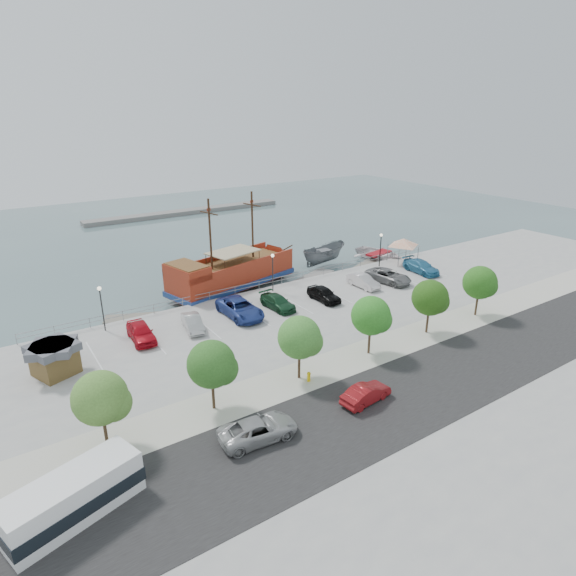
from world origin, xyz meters
TOP-DOWN VIEW (x-y plane):
  - ground at (0.00, 0.00)m, footprint 160.00×160.00m
  - land_slab at (0.00, -21.00)m, footprint 100.00×58.00m
  - street at (0.00, -16.00)m, footprint 100.00×8.00m
  - sidewalk at (0.00, -10.00)m, footprint 100.00×4.00m
  - seawall_railing at (0.00, 7.80)m, footprint 50.00×0.06m
  - far_shore at (10.00, 55.00)m, footprint 40.00×3.00m
  - pirate_ship at (-0.92, 12.18)m, footprint 18.60×9.08m
  - patrol_boat at (12.08, 12.99)m, footprint 7.19×3.25m
  - speedboat at (19.90, 10.59)m, footprint 6.25×7.88m
  - dock_west at (-13.99, 9.20)m, footprint 7.21×4.62m
  - dock_mid at (7.24, 9.20)m, footprint 7.94×4.83m
  - dock_east at (15.79, 9.20)m, footprint 6.46×4.15m
  - shed at (-23.02, 0.79)m, footprint 3.94×3.94m
  - canopy_tent at (19.49, 5.94)m, footprint 5.54×5.54m
  - street_van at (-14.10, -14.41)m, footprint 5.15×2.75m
  - street_sedan at (-5.95, -15.09)m, footprint 4.02×1.77m
  - shuttle_bus at (-24.66, -14.50)m, footprint 7.09×4.20m
  - fire_hydrant at (-7.68, -10.80)m, footprint 0.28×0.28m
  - lamp_post_left at (-18.00, 6.50)m, footprint 0.36×0.36m
  - lamp_post_mid at (0.00, 6.50)m, footprint 0.36×0.36m
  - lamp_post_right at (16.00, 6.50)m, footprint 0.36×0.36m
  - tree_a at (-21.85, -10.07)m, footprint 3.30×3.20m
  - tree_b at (-14.85, -10.07)m, footprint 3.30×3.20m
  - tree_c at (-7.85, -10.07)m, footprint 3.30×3.20m
  - tree_d at (-0.85, -10.07)m, footprint 3.30×3.20m
  - tree_e at (6.15, -10.07)m, footprint 3.30×3.20m
  - tree_f at (13.15, -10.07)m, footprint 3.30×3.20m
  - parked_car_a at (-15.84, 2.74)m, footprint 2.13×4.71m
  - parked_car_b at (-11.24, 2.27)m, footprint 2.12×4.26m
  - parked_car_c at (-6.24, 2.52)m, footprint 2.85×6.04m
  - parked_car_d at (-2.16, 2.15)m, footprint 2.15×4.69m
  - parked_car_e at (3.01, 1.23)m, footprint 1.78×4.35m
  - parked_car_f at (9.17, 1.96)m, footprint 1.51×4.30m
  - parked_car_g at (12.64, 1.56)m, footprint 3.58×5.88m
  - parked_car_h at (18.52, 1.88)m, footprint 2.53×5.34m

SIDE VIEW (x-z plane):
  - ground at x=0.00m, z-range -1.00..-1.00m
  - dock_east at x=15.79m, z-range -1.00..-0.64m
  - dock_west at x=-13.99m, z-range -1.00..-0.60m
  - dock_mid at x=7.24m, z-range -1.00..-0.56m
  - land_slab at x=0.00m, z-range -1.20..0.00m
  - far_shore at x=10.00m, z-range -1.00..-0.20m
  - speedboat at x=19.90m, z-range -1.00..0.47m
  - street at x=0.00m, z-range -0.01..0.03m
  - sidewalk at x=0.00m, z-range -0.01..0.04m
  - patrol_boat at x=12.08m, z-range -1.00..1.70m
  - fire_hydrant at x=-7.68m, z-range 0.04..0.84m
  - seawall_railing at x=0.00m, z-range 0.03..1.03m
  - street_sedan at x=-5.95m, z-range 0.00..1.29m
  - parked_car_d at x=-2.16m, z-range 0.00..1.33m
  - parked_car_b at x=-11.24m, z-range 0.00..1.34m
  - street_van at x=-14.10m, z-range 0.00..1.38m
  - parked_car_f at x=9.17m, z-range 0.00..1.41m
  - parked_car_e at x=3.01m, z-range 0.00..1.48m
  - parked_car_h at x=18.52m, z-range 0.00..1.51m
  - parked_car_g at x=12.64m, z-range 0.00..1.53m
  - parked_car_a at x=-15.84m, z-range 0.00..1.57m
  - parked_car_c at x=-6.24m, z-range 0.00..1.67m
  - pirate_ship at x=-0.92m, z-range -4.83..6.69m
  - shuttle_bus at x=-24.66m, z-range -0.04..2.32m
  - shed at x=-23.02m, z-range 0.08..2.59m
  - lamp_post_left at x=-18.00m, z-range 0.80..5.08m
  - lamp_post_mid at x=0.00m, z-range 0.80..5.08m
  - lamp_post_right at x=16.00m, z-range 0.80..5.08m
  - canopy_tent at x=19.49m, z-range 1.39..5.14m
  - tree_a at x=-21.85m, z-range 0.80..5.80m
  - tree_b at x=-14.85m, z-range 0.80..5.80m
  - tree_c at x=-7.85m, z-range 0.80..5.80m
  - tree_d at x=-0.85m, z-range 0.80..5.80m
  - tree_e at x=6.15m, z-range 0.80..5.80m
  - tree_f at x=13.15m, z-range 0.80..5.80m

